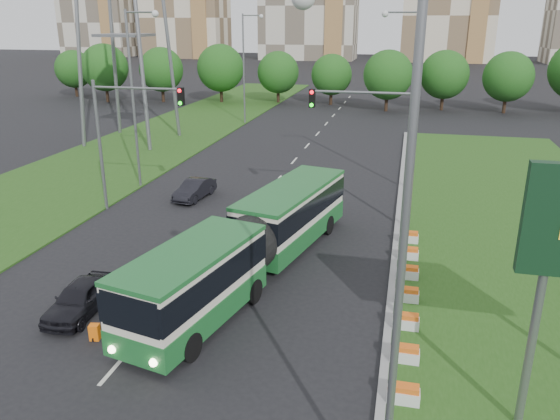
% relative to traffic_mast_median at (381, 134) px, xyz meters
% --- Properties ---
extents(ground, '(360.00, 360.00, 0.00)m').
position_rel_traffic_mast_median_xyz_m(ground, '(-4.78, -10.00, -5.35)').
color(ground, black).
rests_on(ground, ground).
extents(grass_median, '(14.00, 60.00, 0.15)m').
position_rel_traffic_mast_median_xyz_m(grass_median, '(8.22, -2.00, -5.27)').
color(grass_median, '#234D16').
rests_on(grass_median, ground).
extents(median_kerb, '(0.30, 60.00, 0.18)m').
position_rel_traffic_mast_median_xyz_m(median_kerb, '(1.27, -2.00, -5.26)').
color(median_kerb, gray).
rests_on(median_kerb, ground).
extents(left_verge, '(12.00, 110.00, 0.10)m').
position_rel_traffic_mast_median_xyz_m(left_verge, '(-22.78, 15.00, -5.30)').
color(left_verge, '#234D16').
rests_on(left_verge, ground).
extents(lane_markings, '(0.20, 100.00, 0.01)m').
position_rel_traffic_mast_median_xyz_m(lane_markings, '(-7.78, 10.00, -5.35)').
color(lane_markings, silver).
rests_on(lane_markings, ground).
extents(flower_planters, '(1.10, 15.90, 0.60)m').
position_rel_traffic_mast_median_xyz_m(flower_planters, '(1.92, -10.30, -4.90)').
color(flower_planters, silver).
rests_on(flower_planters, grass_median).
extents(traffic_mast_median, '(5.76, 0.32, 8.00)m').
position_rel_traffic_mast_median_xyz_m(traffic_mast_median, '(0.00, 0.00, 0.00)').
color(traffic_mast_median, slate).
rests_on(traffic_mast_median, ground).
extents(traffic_mast_left, '(5.76, 0.32, 8.00)m').
position_rel_traffic_mast_median_xyz_m(traffic_mast_left, '(-15.16, -1.00, 0.00)').
color(traffic_mast_left, slate).
rests_on(traffic_mast_left, ground).
extents(street_lamps, '(36.00, 60.00, 12.00)m').
position_rel_traffic_mast_median_xyz_m(street_lamps, '(-7.78, 0.00, 0.65)').
color(street_lamps, slate).
rests_on(street_lamps, ground).
extents(tree_line, '(120.00, 8.00, 9.00)m').
position_rel_traffic_mast_median_xyz_m(tree_line, '(5.22, 45.00, -0.85)').
color(tree_line, '#154713').
rests_on(tree_line, ground).
extents(articulated_bus, '(2.65, 16.97, 2.79)m').
position_rel_traffic_mast_median_xyz_m(articulated_bus, '(-5.22, -8.00, -3.64)').
color(articulated_bus, silver).
rests_on(articulated_bus, ground).
extents(car_left_near, '(1.76, 4.04, 1.36)m').
position_rel_traffic_mast_median_xyz_m(car_left_near, '(-10.97, -13.00, -4.67)').
color(car_left_near, black).
rests_on(car_left_near, ground).
extents(car_left_far, '(1.81, 4.03, 1.28)m').
position_rel_traffic_mast_median_xyz_m(car_left_far, '(-12.12, 2.29, -4.71)').
color(car_left_far, black).
rests_on(car_left_far, ground).
extents(pedestrian, '(0.53, 0.66, 1.58)m').
position_rel_traffic_mast_median_xyz_m(pedestrian, '(-7.31, -14.67, -4.56)').
color(pedestrian, gray).
rests_on(pedestrian, ground).
extents(shopping_trolley, '(0.36, 0.38, 0.62)m').
position_rel_traffic_mast_median_xyz_m(shopping_trolley, '(-9.37, -14.65, -5.04)').
color(shopping_trolley, orange).
rests_on(shopping_trolley, ground).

